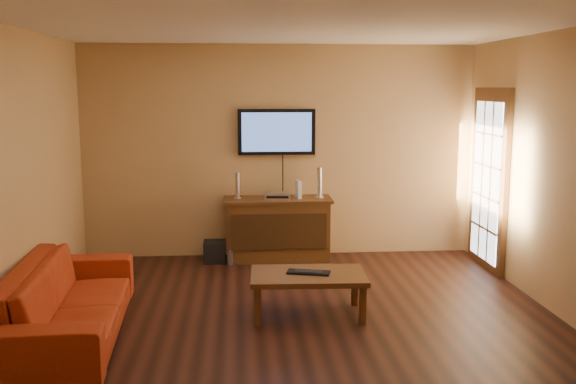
{
  "coord_description": "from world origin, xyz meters",
  "views": [
    {
      "loc": [
        -0.51,
        -5.67,
        2.16
      ],
      "look_at": [
        -0.02,
        0.8,
        1.1
      ],
      "focal_mm": 40.0,
      "sensor_mm": 36.0,
      "label": 1
    }
  ],
  "objects": [
    {
      "name": "sofa",
      "position": [
        -2.01,
        -0.21,
        0.44
      ],
      "size": [
        0.78,
        2.28,
        0.88
      ],
      "primitive_type": "imported",
      "rotation": [
        0.0,
        0.0,
        1.63
      ],
      "color": "#A32F12",
      "rests_on": "ground"
    },
    {
      "name": "television",
      "position": [
        -0.04,
        2.45,
        1.6
      ],
      "size": [
        0.98,
        0.08,
        0.58
      ],
      "color": "black",
      "rests_on": "ground"
    },
    {
      "name": "french_door",
      "position": [
        2.46,
        1.7,
        1.05
      ],
      "size": [
        0.07,
        1.02,
        2.22
      ],
      "color": "#45270F",
      "rests_on": "ground"
    },
    {
      "name": "speaker_left",
      "position": [
        -0.54,
        2.26,
        0.94
      ],
      "size": [
        0.09,
        0.09,
        0.32
      ],
      "color": "silver",
      "rests_on": "media_console"
    },
    {
      "name": "bottle",
      "position": [
        -0.64,
        1.97,
        0.09
      ],
      "size": [
        0.07,
        0.07,
        0.2
      ],
      "color": "white",
      "rests_on": "ground"
    },
    {
      "name": "keyboard",
      "position": [
        0.13,
        0.19,
        0.42
      ],
      "size": [
        0.43,
        0.25,
        0.02
      ],
      "color": "black",
      "rests_on": "coffee_table"
    },
    {
      "name": "av_receiver",
      "position": [
        -0.04,
        2.22,
        0.82
      ],
      "size": [
        0.33,
        0.25,
        0.07
      ],
      "primitive_type": "cube",
      "rotation": [
        0.0,
        0.0,
        -0.06
      ],
      "color": "silver",
      "rests_on": "media_console"
    },
    {
      "name": "media_console",
      "position": [
        -0.04,
        2.24,
        0.4
      ],
      "size": [
        1.35,
        0.52,
        0.79
      ],
      "color": "#45270F",
      "rests_on": "ground"
    },
    {
      "name": "subwoofer",
      "position": [
        -0.84,
        2.16,
        0.13
      ],
      "size": [
        0.27,
        0.27,
        0.27
      ],
      "primitive_type": "cube",
      "rotation": [
        0.0,
        0.0,
        -0.01
      ],
      "color": "black",
      "rests_on": "ground"
    },
    {
      "name": "coffee_table",
      "position": [
        0.13,
        0.18,
        0.36
      ],
      "size": [
        1.11,
        0.69,
        0.41
      ],
      "color": "#45270F",
      "rests_on": "ground"
    },
    {
      "name": "game_console",
      "position": [
        0.22,
        2.24,
        0.9
      ],
      "size": [
        0.07,
        0.17,
        0.22
      ],
      "primitive_type": "cube",
      "rotation": [
        0.0,
        0.0,
        0.15
      ],
      "color": "white",
      "rests_on": "media_console"
    },
    {
      "name": "ground_plane",
      "position": [
        0.0,
        0.0,
        0.0
      ],
      "size": [
        5.0,
        5.0,
        0.0
      ],
      "primitive_type": "plane",
      "color": "black",
      "rests_on": "ground"
    },
    {
      "name": "speaker_right",
      "position": [
        0.49,
        2.25,
        0.96
      ],
      "size": [
        0.1,
        0.1,
        0.38
      ],
      "color": "silver",
      "rests_on": "media_console"
    },
    {
      "name": "room_walls",
      "position": [
        0.0,
        0.62,
        1.69
      ],
      "size": [
        5.0,
        5.0,
        5.0
      ],
      "color": "tan",
      "rests_on": "ground"
    }
  ]
}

